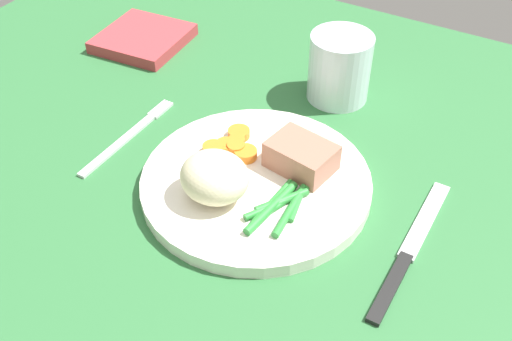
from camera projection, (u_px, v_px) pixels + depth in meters
The scene contains 10 objects.
dining_table at pixel (277, 195), 66.68cm from camera, with size 120.00×90.00×2.00cm.
dinner_plate at pixel (256, 183), 65.59cm from camera, with size 25.15×25.15×1.60cm, color white.
meat_portion at pixel (301, 156), 65.27cm from camera, with size 7.03×5.10×3.16cm, color #A86B56.
mashed_potatoes at pixel (215, 177), 61.29cm from camera, with size 7.31×6.68×5.11cm, color beige.
carrot_slices at pixel (232, 146), 68.26cm from camera, with size 6.04×6.55×1.23cm.
green_beans at pixel (281, 204), 61.43cm from camera, with size 4.77×10.44×0.90cm.
fork at pixel (128, 137), 72.55cm from camera, with size 1.44×16.60×0.40cm.
knife at pixel (409, 251), 59.14cm from camera, with size 1.70×20.50×0.64cm.
water_glass at pixel (339, 72), 76.84cm from camera, with size 7.97×7.97×8.80cm.
napkin at pixel (143, 38), 88.96cm from camera, with size 11.82×12.00×1.72cm, color #B2383D.
Camera 1 is at (22.10, -42.52, 47.51)cm, focal length 42.10 mm.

